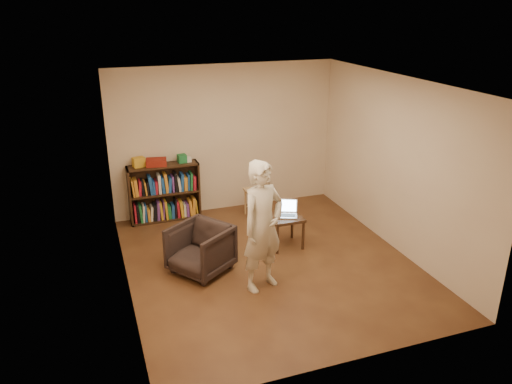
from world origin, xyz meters
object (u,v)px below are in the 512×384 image
object	(u,v)px
bookshelf	(165,195)
laptop	(287,211)
armchair	(200,249)
side_table	(285,221)
stool	(255,195)
person	(263,226)

from	to	relation	value
bookshelf	laptop	size ratio (longest dim) A/B	2.90
armchair	side_table	world-z (taller)	armchair
bookshelf	side_table	world-z (taller)	bookshelf
stool	armchair	distance (m)	2.07
stool	person	bearing A→B (deg)	-106.92
stool	laptop	distance (m)	1.20
bookshelf	side_table	xyz separation A→B (m)	(1.58, -1.63, -0.03)
bookshelf	person	bearing A→B (deg)	-72.33
bookshelf	person	world-z (taller)	person
bookshelf	person	xyz separation A→B (m)	(0.84, -2.63, 0.44)
stool	laptop	bearing A→B (deg)	-84.73
bookshelf	side_table	distance (m)	2.27
stool	armchair	world-z (taller)	armchair
laptop	side_table	bearing A→B (deg)	-111.39
bookshelf	stool	xyz separation A→B (m)	(1.52, -0.40, -0.04)
stool	side_table	bearing A→B (deg)	-87.23
laptop	person	distance (m)	1.35
armchair	laptop	xyz separation A→B (m)	(1.47, 0.39, 0.20)
stool	side_table	world-z (taller)	stool
laptop	armchair	bearing A→B (deg)	-141.49
stool	person	world-z (taller)	person
side_table	laptop	xyz separation A→B (m)	(0.05, 0.05, 0.14)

